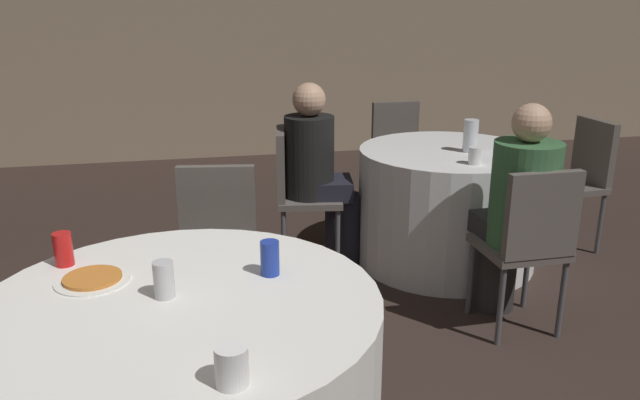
{
  "coord_description": "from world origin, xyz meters",
  "views": [
    {
      "loc": [
        0.05,
        -1.86,
        1.67
      ],
      "look_at": [
        0.57,
        0.6,
        0.86
      ],
      "focal_mm": 35.0,
      "sensor_mm": 36.0,
      "label": 1
    }
  ],
  "objects_px": {
    "chair_far_south": "(530,236)",
    "person_black_shirt": "(321,176)",
    "chair_far_west": "(295,184)",
    "chair_near_north": "(217,240)",
    "chair_far_north": "(398,148)",
    "person_green_jacket": "(515,214)",
    "pizza_plate_near": "(93,279)",
    "soda_can_blue": "(270,258)",
    "soda_can_silver": "(164,280)",
    "chair_far_east": "(580,172)",
    "bottle_far": "(471,136)",
    "table_far": "(447,206)",
    "soda_can_red": "(63,249)"
  },
  "relations": [
    {
      "from": "soda_can_blue",
      "to": "soda_can_silver",
      "type": "relative_size",
      "value": 1.0
    },
    {
      "from": "chair_far_west",
      "to": "chair_far_east",
      "type": "relative_size",
      "value": 1.0
    },
    {
      "from": "table_far",
      "to": "person_green_jacket",
      "type": "distance_m",
      "value": 0.86
    },
    {
      "from": "bottle_far",
      "to": "soda_can_blue",
      "type": "bearing_deg",
      "value": -133.19
    },
    {
      "from": "person_green_jacket",
      "to": "bottle_far",
      "type": "relative_size",
      "value": 5.87
    },
    {
      "from": "chair_far_south",
      "to": "person_black_shirt",
      "type": "xyz_separation_m",
      "value": [
        -0.83,
        1.12,
        0.05
      ]
    },
    {
      "from": "table_far",
      "to": "person_green_jacket",
      "type": "bearing_deg",
      "value": -89.21
    },
    {
      "from": "chair_far_north",
      "to": "person_green_jacket",
      "type": "height_order",
      "value": "person_green_jacket"
    },
    {
      "from": "person_black_shirt",
      "to": "person_green_jacket",
      "type": "height_order",
      "value": "person_green_jacket"
    },
    {
      "from": "chair_far_west",
      "to": "person_green_jacket",
      "type": "xyz_separation_m",
      "value": [
        0.99,
        -0.98,
        0.06
      ]
    },
    {
      "from": "chair_far_east",
      "to": "pizza_plate_near",
      "type": "bearing_deg",
      "value": 115.63
    },
    {
      "from": "chair_far_south",
      "to": "chair_far_north",
      "type": "relative_size",
      "value": 1.0
    },
    {
      "from": "pizza_plate_near",
      "to": "soda_can_red",
      "type": "xyz_separation_m",
      "value": [
        -0.11,
        0.16,
        0.05
      ]
    },
    {
      "from": "bottle_far",
      "to": "person_green_jacket",
      "type": "bearing_deg",
      "value": -96.17
    },
    {
      "from": "chair_far_east",
      "to": "chair_far_north",
      "type": "relative_size",
      "value": 1.0
    },
    {
      "from": "chair_near_north",
      "to": "person_green_jacket",
      "type": "xyz_separation_m",
      "value": [
        1.53,
        -0.1,
        0.06
      ]
    },
    {
      "from": "person_black_shirt",
      "to": "pizza_plate_near",
      "type": "xyz_separation_m",
      "value": [
        -1.15,
        -1.69,
        0.17
      ]
    },
    {
      "from": "chair_far_west",
      "to": "chair_far_south",
      "type": "relative_size",
      "value": 1.0
    },
    {
      "from": "soda_can_red",
      "to": "chair_far_north",
      "type": "bearing_deg",
      "value": 49.1
    },
    {
      "from": "chair_far_east",
      "to": "person_green_jacket",
      "type": "distance_m",
      "value": 1.32
    },
    {
      "from": "chair_far_south",
      "to": "person_black_shirt",
      "type": "bearing_deg",
      "value": 125.81
    },
    {
      "from": "person_black_shirt",
      "to": "soda_can_blue",
      "type": "xyz_separation_m",
      "value": [
        -0.56,
        -1.77,
        0.22
      ]
    },
    {
      "from": "table_far",
      "to": "soda_can_silver",
      "type": "bearing_deg",
      "value": -134.7
    },
    {
      "from": "table_far",
      "to": "chair_far_west",
      "type": "xyz_separation_m",
      "value": [
        -0.98,
        0.15,
        0.17
      ]
    },
    {
      "from": "soda_can_red",
      "to": "soda_can_blue",
      "type": "bearing_deg",
      "value": -18.03
    },
    {
      "from": "person_black_shirt",
      "to": "chair_far_north",
      "type": "bearing_deg",
      "value": 145.62
    },
    {
      "from": "chair_far_east",
      "to": "bottle_far",
      "type": "bearing_deg",
      "value": 95.4
    },
    {
      "from": "chair_far_east",
      "to": "chair_far_south",
      "type": "xyz_separation_m",
      "value": [
        -0.97,
        -1.04,
        0.0
      ]
    },
    {
      "from": "soda_can_red",
      "to": "soda_can_silver",
      "type": "bearing_deg",
      "value": -43.01
    },
    {
      "from": "chair_near_north",
      "to": "chair_far_south",
      "type": "xyz_separation_m",
      "value": [
        1.53,
        -0.26,
        0.0
      ]
    },
    {
      "from": "chair_near_north",
      "to": "chair_far_south",
      "type": "relative_size",
      "value": 1.0
    },
    {
      "from": "chair_far_north",
      "to": "soda_can_blue",
      "type": "relative_size",
      "value": 7.36
    },
    {
      "from": "person_green_jacket",
      "to": "soda_can_silver",
      "type": "relative_size",
      "value": 9.78
    },
    {
      "from": "chair_far_north",
      "to": "person_black_shirt",
      "type": "xyz_separation_m",
      "value": [
        -0.81,
        -0.86,
        0.05
      ]
    },
    {
      "from": "chair_near_north",
      "to": "chair_far_east",
      "type": "xyz_separation_m",
      "value": [
        2.51,
        0.78,
        0.0
      ]
    },
    {
      "from": "person_black_shirt",
      "to": "bottle_far",
      "type": "bearing_deg",
      "value": 85.98
    },
    {
      "from": "soda_can_blue",
      "to": "soda_can_silver",
      "type": "height_order",
      "value": "same"
    },
    {
      "from": "soda_can_blue",
      "to": "soda_can_silver",
      "type": "distance_m",
      "value": 0.37
    },
    {
      "from": "soda_can_red",
      "to": "soda_can_blue",
      "type": "height_order",
      "value": "same"
    },
    {
      "from": "table_far",
      "to": "chair_far_south",
      "type": "bearing_deg",
      "value": -89.21
    },
    {
      "from": "person_black_shirt",
      "to": "soda_can_red",
      "type": "height_order",
      "value": "person_black_shirt"
    },
    {
      "from": "chair_near_north",
      "to": "pizza_plate_near",
      "type": "bearing_deg",
      "value": 70.62
    },
    {
      "from": "pizza_plate_near",
      "to": "bottle_far",
      "type": "relative_size",
      "value": 1.23
    },
    {
      "from": "table_far",
      "to": "soda_can_red",
      "type": "xyz_separation_m",
      "value": [
        -2.08,
        -1.41,
        0.44
      ]
    },
    {
      "from": "person_green_jacket",
      "to": "pizza_plate_near",
      "type": "bearing_deg",
      "value": -160.36
    },
    {
      "from": "person_black_shirt",
      "to": "soda_can_blue",
      "type": "height_order",
      "value": "person_black_shirt"
    },
    {
      "from": "chair_near_north",
      "to": "person_black_shirt",
      "type": "xyz_separation_m",
      "value": [
        0.7,
        0.85,
        0.05
      ]
    },
    {
      "from": "table_far",
      "to": "pizza_plate_near",
      "type": "height_order",
      "value": "pizza_plate_near"
    },
    {
      "from": "pizza_plate_near",
      "to": "soda_can_blue",
      "type": "xyz_separation_m",
      "value": [
        0.6,
        -0.07,
        0.05
      ]
    },
    {
      "from": "chair_far_east",
      "to": "soda_can_silver",
      "type": "distance_m",
      "value": 3.26
    }
  ]
}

